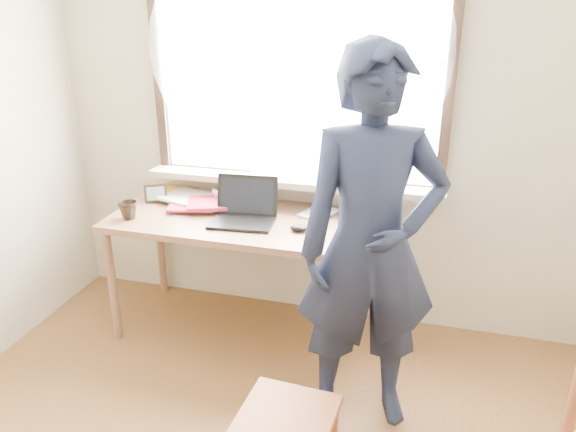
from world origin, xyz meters
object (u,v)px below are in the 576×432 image
(mug_dark, at_px, (128,210))
(work_chair, at_px, (287,425))
(desk, at_px, (231,229))
(laptop, at_px, (244,211))
(person, at_px, (371,247))
(mug_white, at_px, (222,195))

(mug_dark, relative_size, work_chair, 0.28)
(desk, distance_m, work_chair, 1.35)
(desk, height_order, laptop, laptop)
(desk, relative_size, person, 0.77)
(work_chair, xyz_separation_m, person, (0.24, 0.57, 0.59))
(desk, relative_size, work_chair, 3.51)
(work_chair, height_order, person, person)
(person, bearing_deg, desk, 130.71)
(laptop, distance_m, mug_white, 0.35)
(mug_dark, bearing_deg, person, -13.67)
(desk, xyz_separation_m, person, (0.90, -0.55, 0.24))
(laptop, bearing_deg, mug_white, 133.72)
(desk, bearing_deg, person, -31.25)
(laptop, height_order, mug_dark, laptop)
(laptop, bearing_deg, mug_dark, -166.38)
(desk, bearing_deg, laptop, -16.15)
(desk, distance_m, mug_white, 0.30)
(person, bearing_deg, work_chair, -130.67)
(desk, distance_m, mug_dark, 0.62)
(laptop, xyz_separation_m, mug_dark, (-0.67, -0.16, -0.01))
(mug_dark, bearing_deg, laptop, 13.62)
(work_chair, distance_m, person, 0.86)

